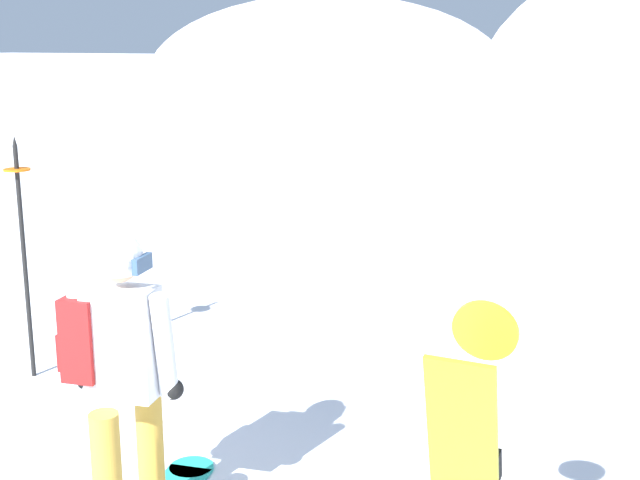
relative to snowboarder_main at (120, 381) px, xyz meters
The scene contains 3 objects.
ridge_peak_far 56.02m from the snowboarder_main, 113.87° to the left, with size 25.72×23.15×11.60m.
snowboarder_main is the anchor object (origin of this frame).
piste_marker_near 2.62m from the snowboarder_main, 144.60° to the left, with size 0.20×0.20×1.94m.
Camera 1 is at (3.17, -2.47, 2.64)m, focal length 47.22 mm.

